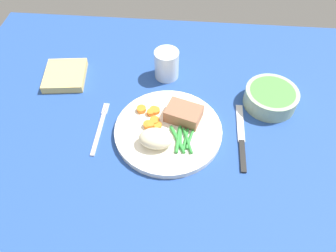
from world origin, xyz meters
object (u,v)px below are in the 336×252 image
(dinner_plate, at_px, (168,131))
(water_glass, at_px, (167,66))
(salad_bowl, at_px, (271,97))
(knife, at_px, (241,138))
(fork, at_px, (100,128))
(napkin, at_px, (65,75))
(meat_portion, at_px, (184,112))

(dinner_plate, height_order, water_glass, water_glass)
(dinner_plate, distance_m, salad_bowl, 0.29)
(knife, bearing_deg, fork, 179.56)
(water_glass, bearing_deg, fork, -125.23)
(fork, distance_m, knife, 0.35)
(knife, distance_m, napkin, 0.52)
(meat_portion, height_order, fork, meat_portion)
(meat_portion, bearing_deg, knife, -17.09)
(dinner_plate, bearing_deg, salad_bowl, 25.04)
(meat_portion, distance_m, salad_bowl, 0.24)
(dinner_plate, bearing_deg, knife, -0.91)
(knife, xyz_separation_m, napkin, (-0.49, 0.17, 0.01))
(salad_bowl, xyz_separation_m, napkin, (-0.57, 0.05, -0.02))
(knife, height_order, napkin, napkin)
(meat_portion, xyz_separation_m, salad_bowl, (0.22, 0.08, -0.01))
(knife, relative_size, salad_bowl, 1.50)
(fork, height_order, water_glass, water_glass)
(fork, bearing_deg, meat_portion, 15.10)
(fork, height_order, napkin, napkin)
(dinner_plate, xyz_separation_m, salad_bowl, (0.26, 0.12, 0.02))
(knife, bearing_deg, napkin, 159.96)
(fork, xyz_separation_m, napkin, (-0.14, 0.17, 0.01))
(water_glass, distance_m, salad_bowl, 0.29)
(salad_bowl, bearing_deg, napkin, 174.92)
(meat_portion, bearing_deg, fork, -167.95)
(dinner_plate, relative_size, napkin, 2.15)
(water_glass, distance_m, napkin, 0.29)
(meat_portion, distance_m, fork, 0.21)
(knife, distance_m, salad_bowl, 0.15)
(water_glass, bearing_deg, salad_bowl, -17.18)
(fork, bearing_deg, salad_bowl, 19.10)
(salad_bowl, bearing_deg, water_glass, 162.82)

